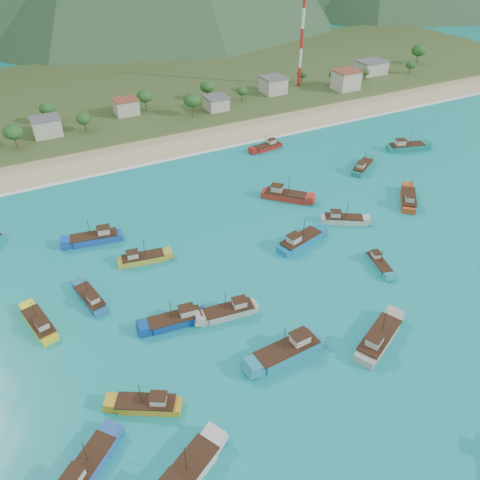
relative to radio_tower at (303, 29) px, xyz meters
name	(u,v)px	position (x,y,z in m)	size (l,w,h in m)	color
ground	(315,288)	(-66.68, -108.00, -23.79)	(600.00, 600.00, 0.00)	#0B817D
beach	(174,144)	(-66.68, -29.00, -23.79)	(400.00, 18.00, 1.20)	beige
land	(122,91)	(-66.68, 32.00, -23.79)	(400.00, 110.00, 2.40)	#385123
surf_line	(185,156)	(-66.68, -38.50, -23.79)	(400.00, 2.50, 0.08)	white
village	(173,103)	(-57.71, -5.15, -19.07)	(206.97, 26.39, 7.30)	beige
vegetation	(142,107)	(-69.03, -5.05, -18.58)	(271.67, 25.88, 8.89)	#235623
radio_tower	(303,29)	(0.00, 0.00, 0.00)	(1.20, 1.20, 44.37)	red
boat_0	(85,470)	(-115.62, -124.86, -23.02)	(10.26, 9.46, 6.38)	#2757AF
boat_2	(142,259)	(-94.66, -83.65, -23.11)	(10.28, 4.56, 5.87)	gold
boat_3	(343,220)	(-46.82, -90.97, -23.10)	(10.09, 7.85, 5.94)	beige
boat_4	(95,238)	(-101.78, -71.61, -22.94)	(11.91, 5.31, 6.79)	#1447AA
boat_6	(300,242)	(-61.16, -94.10, -22.92)	(12.26, 6.31, 6.95)	#1373AE
boat_8	(408,200)	(-26.15, -91.34, -22.95)	(10.12, 10.79, 6.76)	#AD431C
boat_11	(362,168)	(-24.47, -71.21, -23.05)	(10.56, 8.17, 6.20)	#19746E
boat_13	(288,351)	(-80.71, -120.06, -22.82)	(12.86, 4.38, 7.50)	teal
boat_14	(147,405)	(-105.10, -118.99, -23.11)	(10.10, 7.55, 5.89)	gold
boat_15	(285,196)	(-53.33, -74.97, -22.90)	(10.85, 10.92, 7.02)	red
boat_17	(378,339)	(-65.39, -125.00, -22.86)	(12.67, 8.61, 7.27)	#A39B93
boat_18	(267,147)	(-41.82, -45.98, -23.12)	(10.09, 3.97, 5.81)	maroon
boat_19	(182,479)	(-104.60, -132.08, -22.83)	(12.76, 9.22, 7.39)	beige
boat_20	(378,264)	(-50.55, -108.08, -23.29)	(4.35, 8.64, 4.90)	teal
boat_22	(91,299)	(-107.33, -91.30, -23.15)	(4.66, 9.95, 5.66)	#25618E
boat_26	(40,325)	(-117.04, -93.94, -23.09)	(5.24, 10.52, 5.97)	yellow
boat_29	(406,147)	(-3.37, -66.54, -22.89)	(12.50, 6.68, 7.08)	#157969
boat_30	(230,312)	(-85.11, -106.77, -23.06)	(10.77, 4.42, 6.18)	#AFABA0
boat_32	(177,320)	(-94.74, -104.40, -23.01)	(11.17, 4.42, 6.42)	navy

